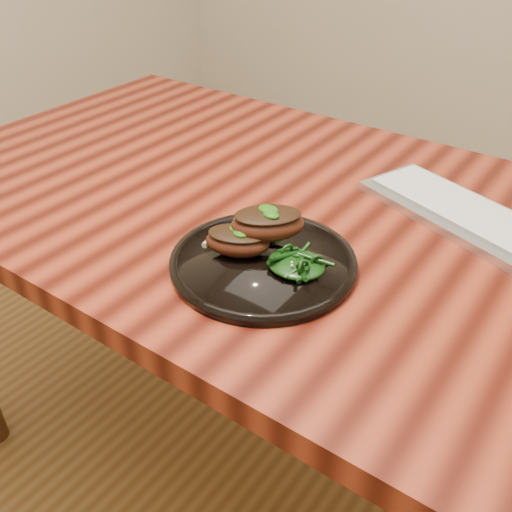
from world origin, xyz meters
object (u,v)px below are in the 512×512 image
Objects in this scene: plate at (263,262)px; greens_heap at (296,261)px; lamb_chop_front at (237,240)px; desk at (327,258)px; keyboard at (491,228)px.

plate is 3.22× the size of greens_heap.
greens_heap is (0.09, 0.01, -0.01)m from lamb_chop_front.
greens_heap is at bearing 8.94° from lamb_chop_front.
desk is at bearing 104.12° from greens_heap.
keyboard is (0.18, 0.28, -0.02)m from greens_heap.
keyboard is at bearing 50.18° from plate.
plate is 0.06m from greens_heap.
desk is 3.37× the size of keyboard.
lamb_chop_front is at bearing -133.18° from keyboard.
desk is 19.33× the size of greens_heap.
keyboard is (0.27, 0.29, -0.03)m from lamb_chop_front.
greens_heap is at bearing -75.88° from desk.
desk is 14.57× the size of lamb_chop_front.
desk is at bearing 87.54° from plate.
keyboard is at bearing 23.98° from desk.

